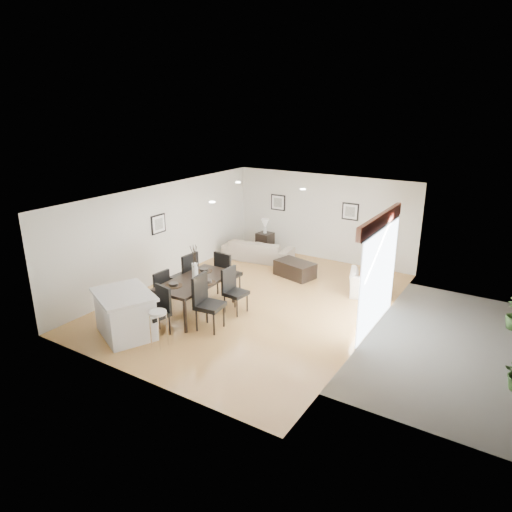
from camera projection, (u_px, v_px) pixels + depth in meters
The scene contains 26 objects.
ground at pixel (255, 301), 11.53m from camera, with size 8.00×8.00×0.00m, color tan.
wall_back at pixel (323, 217), 14.31m from camera, with size 6.00×0.04×2.70m, color silver.
wall_front at pixel (132, 311), 7.89m from camera, with size 6.00×0.04×2.70m, color silver.
wall_left at pixel (163, 233), 12.61m from camera, with size 0.04×8.00×2.70m, color silver.
wall_right at pixel (376, 274), 9.59m from camera, with size 0.04×8.00×2.70m, color silver.
ceiling at pixel (255, 196), 10.67m from camera, with size 6.00×8.00×0.02m, color white.
sofa at pixel (258, 250), 14.51m from camera, with size 2.20×0.86×0.64m, color gray.
armchair at pixel (370, 284), 11.72m from camera, with size 1.03×0.90×0.67m, color beige.
dining_table at pixel (196, 283), 10.69m from camera, with size 1.03×2.02×0.83m.
dining_chair_wnear at pixel (159, 290), 10.69m from camera, with size 0.50×0.50×1.08m.
dining_chair_wfar at pixel (187, 274), 11.46m from camera, with size 0.57×0.57×1.23m.
dining_chair_enear at pixel (205, 299), 9.95m from camera, with size 0.62×0.62×1.24m.
dining_chair_efar at pixel (233, 288), 10.79m from camera, with size 0.53×0.53×1.09m.
dining_chair_head at pixel (159, 308), 9.73m from camera, with size 0.57×0.57×1.08m.
dining_chair_foot at pixel (226, 271), 11.72m from camera, with size 0.57×0.57×1.18m.
vase at pixel (195, 264), 10.55m from camera, with size 0.92×1.51×0.85m.
coffee_table at pixel (295, 269), 13.11m from camera, with size 1.11×0.67×0.45m, color black.
side_table at pixel (265, 242), 15.33m from camera, with size 0.48×0.48×0.64m, color black.
table_lamp at pixel (265, 224), 15.13m from camera, with size 0.25×0.25×0.47m.
cushion at pixel (366, 278), 11.63m from camera, with size 0.29×0.09×0.29m, color #AA161F.
kitchen_island at pixel (125, 314), 9.73m from camera, with size 1.71×1.55×0.97m.
bar_stool at pixel (158, 316), 9.19m from camera, with size 0.36×0.36×0.79m.
framed_print_back_left at pixel (278, 202), 15.00m from camera, with size 0.52×0.04×0.52m.
framed_print_back_right at pixel (350, 212), 13.74m from camera, with size 0.52×0.04×0.52m.
framed_print_left_wall at pixel (158, 224), 12.34m from camera, with size 0.04×0.52×0.52m.
sliding_door at pixel (379, 255), 9.75m from camera, with size 0.12×2.70×2.57m.
Camera 1 is at (5.62, -8.94, 4.76)m, focal length 32.00 mm.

